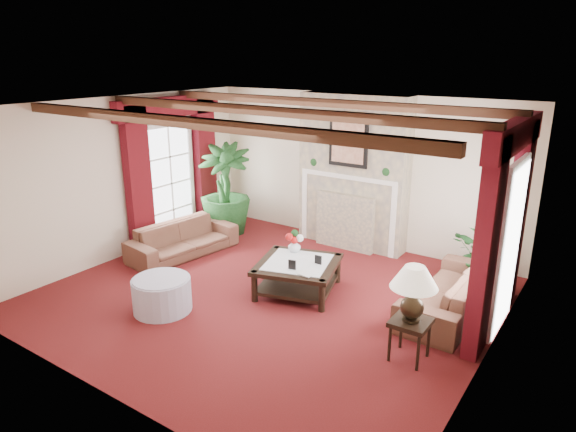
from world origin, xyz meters
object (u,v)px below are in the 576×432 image
Objects in this scene: potted_palm at (226,209)px; coffee_table at (298,277)px; sofa_left at (183,234)px; side_table at (409,340)px; ottoman at (162,295)px; sofa_right at (451,284)px.

potted_palm reaches higher than coffee_table.
sofa_left reaches higher than coffee_table.
side_table is at bearing -24.90° from potted_palm.
sofa_left is 2.51× the size of ottoman.
sofa_left is at bearing 161.21° from coffee_table.
sofa_right reaches higher than coffee_table.
potted_palm is at bearing 115.13° from ottoman.
side_table is 3.31m from ottoman.
ottoman reaches higher than coffee_table.
side_table is (2.01, -0.75, 0.02)m from coffee_table.
potted_palm is at bearing 155.10° from side_table.
sofa_left is 4.53m from side_table.
sofa_right is 1.04× the size of potted_palm.
sofa_right is at bearing 33.85° from ottoman.
sofa_right is 4.21× the size of side_table.
sofa_left reaches higher than side_table.
ottoman is (-3.21, -0.77, -0.02)m from side_table.
potted_palm is 2.52× the size of ottoman.
side_table reaches higher than coffee_table.
sofa_left is at bearing 127.33° from ottoman.
sofa_left reaches higher than ottoman.
coffee_table is at bearing -28.23° from potted_palm.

